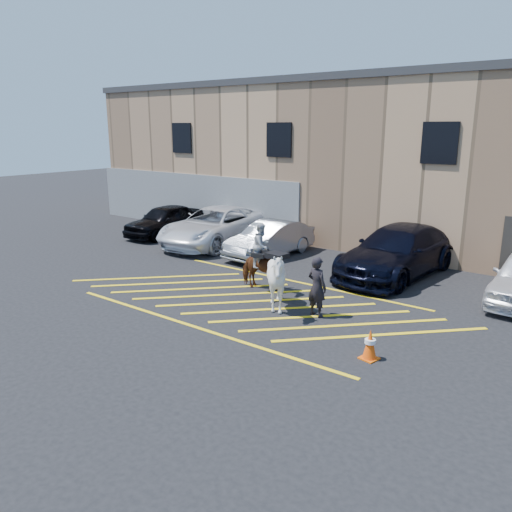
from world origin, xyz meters
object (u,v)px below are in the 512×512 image
Objects in this scene: car_black_suv at (165,220)px; car_white_pickup at (215,226)px; handler at (317,287)px; mounted_bay at (262,263)px; saddled_white at (277,280)px; car_blue_suv at (398,251)px; car_silver_sedan at (270,239)px; traffic_cone at (370,344)px.

car_white_pickup is at bearing -2.05° from car_black_suv.
handler is at bearing -26.14° from car_black_suv.
saddled_white is (1.44, -1.24, 0.03)m from mounted_bay.
car_blue_suv is 3.23× the size of saddled_white.
car_white_pickup reaches higher than car_silver_sedan.
car_black_suv is at bearing 152.83° from saddled_white.
car_white_pickup is at bearing -172.42° from car_blue_suv.
traffic_cone is (3.49, -1.32, -0.57)m from saddled_white.
handler is 2.35× the size of traffic_cone.
car_black_suv is 0.74× the size of car_white_pickup.
car_white_pickup is 1.38× the size of car_silver_sedan.
car_white_pickup is at bearing 179.45° from car_silver_sedan.
traffic_cone is at bearing -27.42° from mounted_bay.
saddled_white reaches higher than car_black_suv.
handler is 2.76m from mounted_bay.
traffic_cone is (4.93, -2.56, -0.53)m from mounted_bay.
saddled_white is 2.54× the size of traffic_cone.
traffic_cone is (13.67, -6.55, -0.38)m from car_black_suv.
mounted_bay reaches higher than car_blue_suv.
car_blue_suv is 2.69× the size of mounted_bay.
car_black_suv is at bearing 175.56° from car_white_pickup.
handler is at bearing -19.95° from mounted_bay.
car_silver_sedan is 2.51× the size of handler.
car_silver_sedan is at bearing 126.99° from saddled_white.
car_black_suv is 1.98× the size of mounted_bay.
car_white_pickup is at bearing 147.82° from traffic_cone.
car_silver_sedan is 6.26m from saddled_white.
mounted_bay is (-2.88, -4.29, 0.03)m from car_blue_suv.
car_white_pickup is 8.41m from car_blue_suv.
car_white_pickup is at bearing -20.45° from handler.
car_silver_sedan is at bearing -32.74° from handler.
car_silver_sedan is 4.42m from mounted_bay.
car_blue_suv reaches higher than traffic_cone.
handler is at bearing -39.55° from car_silver_sedan.
traffic_cone is (7.26, -6.32, -0.35)m from car_silver_sedan.
handler is (4.91, -4.70, 0.15)m from car_silver_sedan.
mounted_bay reaches higher than car_black_suv.
mounted_bay is (-2.59, 0.94, 0.04)m from handler.
mounted_bay is 1.20× the size of saddled_white.
saddled_white is 3.78m from traffic_cone.
car_blue_suv is (8.41, 0.26, 0.04)m from car_white_pickup.
car_silver_sedan is at bearing -9.75° from car_white_pickup.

